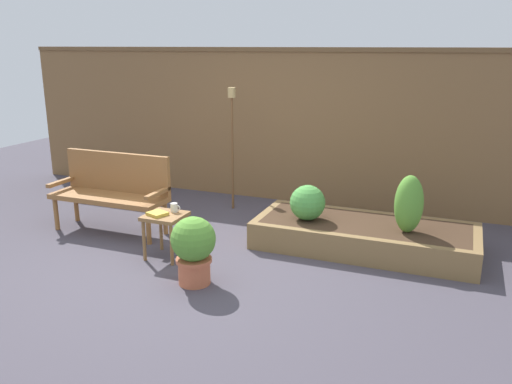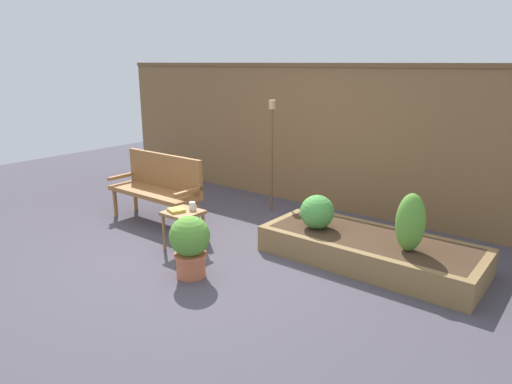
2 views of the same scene
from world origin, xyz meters
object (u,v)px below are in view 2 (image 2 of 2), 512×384
garden_bench (159,183)px  cup_on_table (193,206)px  potted_boxwood (190,243)px  book_on_table (176,210)px  shrub_far_corner (410,223)px  shrub_near_bench (317,212)px  tiki_torch (272,136)px  side_table (183,218)px

garden_bench → cup_on_table: garden_bench is taller
potted_boxwood → book_on_table: bearing=147.7°
shrub_far_corner → shrub_near_bench: bearing=180.0°
book_on_table → potted_boxwood: (0.64, -0.40, -0.13)m
cup_on_table → tiki_torch: size_ratio=0.07×
garden_bench → shrub_far_corner: garden_bench is taller
cup_on_table → garden_bench: bearing=159.1°
side_table → tiki_torch: 1.99m
shrub_far_corner → garden_bench: bearing=-173.7°
side_table → book_on_table: (-0.06, -0.05, 0.10)m
garden_bench → cup_on_table: (1.10, -0.42, -0.02)m
garden_bench → potted_boxwood: (1.63, -0.98, -0.17)m
shrub_near_bench → tiki_torch: size_ratio=0.24×
shrub_near_bench → shrub_far_corner: bearing=0.0°
side_table → tiki_torch: bearing=91.8°
potted_boxwood → shrub_far_corner: 2.26m
side_table → shrub_near_bench: (1.29, 0.90, 0.10)m
potted_boxwood → shrub_far_corner: (1.79, 1.36, 0.23)m
side_table → shrub_near_bench: size_ratio=1.21×
book_on_table → potted_boxwood: size_ratio=0.28×
book_on_table → tiki_torch: bearing=110.2°
side_table → cup_on_table: bearing=64.5°
shrub_near_bench → tiki_torch: bearing=144.8°
side_table → shrub_near_bench: 1.58m
potted_boxwood → cup_on_table: bearing=133.1°
side_table → shrub_far_corner: bearing=20.9°
potted_boxwood → shrub_near_bench: bearing=62.7°
garden_bench → book_on_table: (0.99, -0.58, -0.05)m
side_table → shrub_far_corner: size_ratio=0.78×
shrub_near_bench → shrub_far_corner: size_ratio=0.65×
cup_on_table → potted_boxwood: potted_boxwood is taller
side_table → potted_boxwood: size_ratio=0.73×
potted_boxwood → tiki_torch: tiki_torch is taller
side_table → cup_on_table: size_ratio=4.19×
garden_bench → tiki_torch: tiki_torch is taller
book_on_table → tiki_torch: size_ratio=0.11×
potted_boxwood → tiki_torch: bearing=105.5°
shrub_near_bench → book_on_table: bearing=-144.5°
book_on_table → shrub_near_bench: (1.34, 0.96, 0.00)m
side_table → shrub_near_bench: bearing=35.1°
shrub_far_corner → side_table: bearing=-159.1°
shrub_near_bench → side_table: bearing=-144.9°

